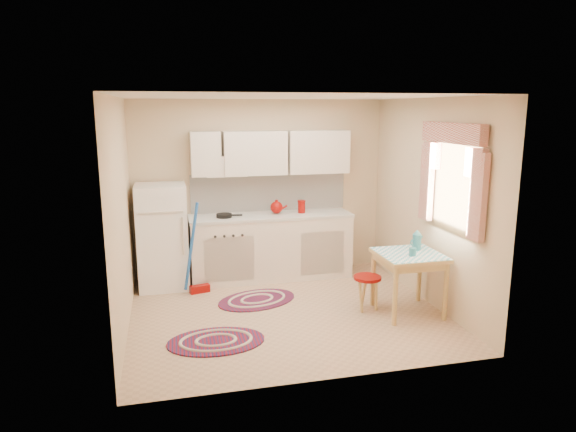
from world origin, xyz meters
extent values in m
plane|color=tan|center=(0.00, 0.00, 0.00)|extent=(3.60, 3.60, 0.00)
cube|color=silver|center=(0.00, 0.00, 2.50)|extent=(3.60, 3.20, 0.04)
cube|color=#CDB18A|center=(0.00, 1.60, 1.25)|extent=(3.60, 0.04, 2.50)
cube|color=#CDB18A|center=(0.00, -1.60, 1.25)|extent=(3.60, 0.04, 2.50)
cube|color=#CDB18A|center=(-1.80, 0.00, 1.25)|extent=(0.04, 3.20, 2.50)
cube|color=#CDB18A|center=(1.80, 0.00, 1.25)|extent=(0.04, 3.20, 2.50)
cube|color=white|center=(0.12, 1.59, 1.20)|extent=(2.25, 0.03, 0.55)
cube|color=silver|center=(0.12, 1.44, 1.77)|extent=(2.25, 0.33, 0.60)
cube|color=white|center=(1.78, -0.55, 1.55)|extent=(0.04, 0.85, 0.95)
cube|color=white|center=(-1.40, 1.25, 0.70)|extent=(0.65, 0.60, 1.40)
cube|color=silver|center=(0.08, 1.30, 0.44)|extent=(2.25, 0.60, 0.88)
cube|color=beige|center=(0.08, 1.30, 0.90)|extent=(2.27, 0.62, 0.04)
cylinder|color=black|center=(-0.57, 1.25, 0.94)|extent=(0.25, 0.25, 0.05)
cylinder|color=#890805|center=(0.53, 1.30, 1.00)|extent=(0.11, 0.11, 0.16)
cube|color=tan|center=(1.39, -0.34, 0.36)|extent=(0.72, 0.72, 0.72)
cylinder|color=#890805|center=(0.96, -0.16, 0.21)|extent=(0.35, 0.35, 0.42)
cylinder|color=teal|center=(1.38, -0.44, 0.77)|extent=(0.09, 0.09, 0.10)
camera|label=1|loc=(-1.33, -5.59, 2.38)|focal=32.00mm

